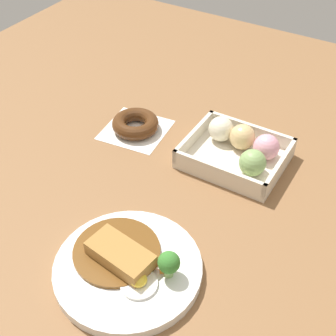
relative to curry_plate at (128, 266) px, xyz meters
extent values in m
plane|color=brown|center=(0.01, -0.15, -0.01)|extent=(1.60, 1.60, 0.00)
cylinder|color=white|center=(0.00, 0.00, -0.01)|extent=(0.23, 0.23, 0.02)
cylinder|color=brown|center=(0.03, -0.01, 0.01)|extent=(0.14, 0.14, 0.01)
cube|color=#A87538|center=(0.01, 0.00, 0.02)|extent=(0.11, 0.07, 0.02)
cylinder|color=white|center=(-0.04, 0.02, 0.01)|extent=(0.06, 0.06, 0.00)
ellipsoid|color=yellow|center=(-0.04, 0.02, 0.02)|extent=(0.03, 0.03, 0.01)
cylinder|color=#8CB766|center=(-0.06, -0.02, 0.01)|extent=(0.01, 0.01, 0.02)
sphere|color=#387A2D|center=(-0.06, -0.02, 0.03)|extent=(0.03, 0.03, 0.03)
cube|color=orange|center=(-0.05, -0.02, 0.01)|extent=(0.02, 0.02, 0.01)
cube|color=beige|center=(-0.03, -0.33, -0.01)|extent=(0.19, 0.16, 0.01)
cube|color=beige|center=(-0.12, -0.33, 0.01)|extent=(0.01, 0.16, 0.03)
cube|color=beige|center=(0.06, -0.33, 0.01)|extent=(0.01, 0.16, 0.03)
cube|color=beige|center=(-0.03, -0.41, 0.01)|extent=(0.19, 0.01, 0.03)
cube|color=beige|center=(-0.03, -0.25, 0.01)|extent=(0.19, 0.01, 0.03)
sphere|color=pink|center=(-0.08, -0.36, 0.02)|extent=(0.05, 0.05, 0.05)
sphere|color=#DBB77A|center=(-0.03, -0.37, 0.02)|extent=(0.05, 0.05, 0.05)
sphere|color=#EFE5C6|center=(0.02, -0.37, 0.02)|extent=(0.05, 0.05, 0.05)
sphere|color=#84A860|center=(-0.08, -0.30, 0.02)|extent=(0.05, 0.05, 0.05)
cube|color=white|center=(0.20, -0.32, -0.01)|extent=(0.15, 0.15, 0.00)
torus|color=#4C2B14|center=(0.20, -0.32, 0.00)|extent=(0.10, 0.10, 0.03)
camera|label=1|loc=(-0.29, 0.36, 0.60)|focal=50.50mm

